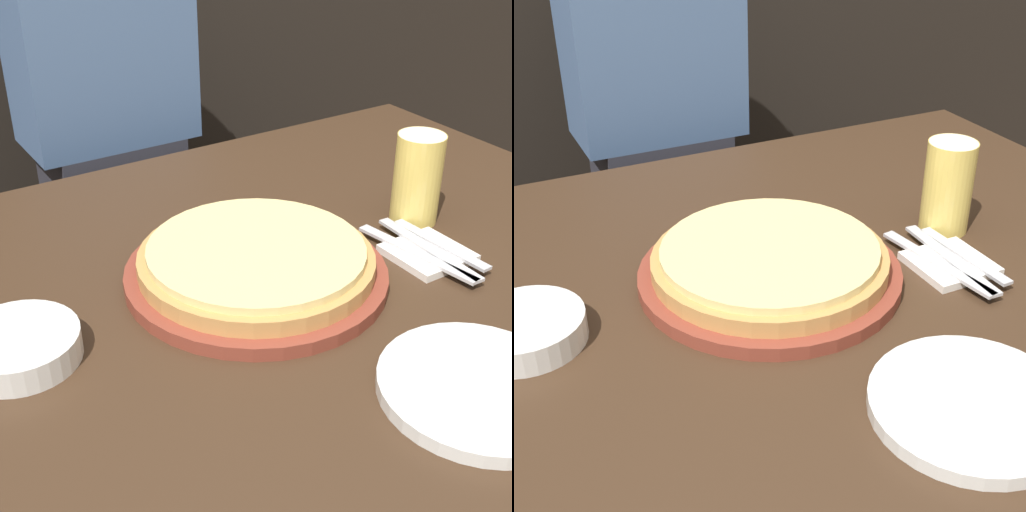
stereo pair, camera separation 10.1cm
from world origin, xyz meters
TOP-DOWN VIEW (x-y plane):
  - dining_table at (0.00, 0.00)m, footprint 1.39×1.01m
  - pizza_on_board at (-0.01, 0.01)m, footprint 0.38×0.38m
  - beer_glass at (0.32, 0.02)m, footprint 0.08×0.08m
  - dinner_plate at (0.08, -0.34)m, footprint 0.23×0.23m
  - side_bowl at (-0.34, 0.01)m, footprint 0.15×0.15m
  - napkin_stack at (0.25, -0.08)m, footprint 0.11×0.11m
  - fork at (0.22, -0.08)m, footprint 0.05×0.22m
  - dinner_knife at (0.25, -0.08)m, footprint 0.03×0.22m
  - spoon at (0.27, -0.08)m, footprint 0.03×0.18m
  - diner_person at (0.06, 0.71)m, footprint 0.36×0.21m

SIDE VIEW (x-z plane):
  - dining_table at x=0.00m, z-range 0.00..0.71m
  - diner_person at x=0.06m, z-range 0.00..1.32m
  - napkin_stack at x=0.25m, z-range 0.71..0.72m
  - dinner_plate at x=0.08m, z-range 0.71..0.73m
  - fork at x=0.22m, z-range 0.72..0.72m
  - dinner_knife at x=0.25m, z-range 0.72..0.72m
  - spoon at x=0.27m, z-range 0.72..0.72m
  - side_bowl at x=-0.34m, z-range 0.71..0.74m
  - pizza_on_board at x=-0.01m, z-range 0.71..0.76m
  - beer_glass at x=0.32m, z-range 0.71..0.86m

